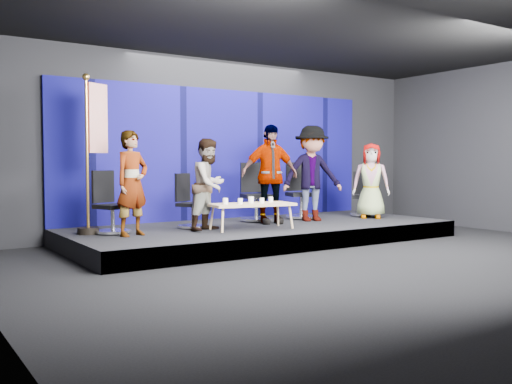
# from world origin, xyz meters

# --- Properties ---
(ground) EXTENTS (10.00, 10.00, 0.00)m
(ground) POSITION_xyz_m (0.00, 0.00, 0.00)
(ground) COLOR black
(ground) RESTS_ON ground
(room_walls) EXTENTS (10.02, 8.02, 3.51)m
(room_walls) POSITION_xyz_m (0.00, 0.00, 2.43)
(room_walls) COLOR black
(room_walls) RESTS_ON ground
(riser) EXTENTS (7.00, 3.00, 0.30)m
(riser) POSITION_xyz_m (0.00, 2.50, 0.15)
(riser) COLOR black
(riser) RESTS_ON ground
(backdrop) EXTENTS (7.00, 0.08, 2.60)m
(backdrop) POSITION_xyz_m (0.00, 3.95, 1.60)
(backdrop) COLOR #070650
(backdrop) RESTS_ON riser
(chair_a) EXTENTS (0.73, 0.73, 1.01)m
(chair_a) POSITION_xyz_m (-2.76, 2.76, 0.63)
(chair_a) COLOR silver
(chair_a) RESTS_ON riser
(panelist_a) EXTENTS (0.69, 0.57, 1.63)m
(panelist_a) POSITION_xyz_m (-2.58, 2.29, 1.11)
(panelist_a) COLOR black
(panelist_a) RESTS_ON riser
(chair_b) EXTENTS (0.71, 0.71, 0.94)m
(chair_b) POSITION_xyz_m (-1.35, 2.74, 0.61)
(chair_b) COLOR silver
(chair_b) RESTS_ON riser
(panelist_b) EXTENTS (0.92, 0.85, 1.53)m
(panelist_b) POSITION_xyz_m (-1.25, 2.25, 1.07)
(panelist_b) COLOR black
(panelist_b) RESTS_ON riser
(chair_c) EXTENTS (0.78, 0.78, 1.13)m
(chair_c) POSITION_xyz_m (0.22, 3.08, 0.67)
(chair_c) COLOR silver
(chair_c) RESTS_ON riser
(panelist_c) EXTENTS (1.15, 0.72, 1.83)m
(panelist_c) POSITION_xyz_m (0.20, 2.57, 1.22)
(panelist_c) COLOR black
(panelist_c) RESTS_ON riser
(chair_d) EXTENTS (0.81, 0.81, 1.14)m
(chair_d) POSITION_xyz_m (1.26, 3.00, 0.67)
(chair_d) COLOR silver
(chair_d) RESTS_ON riser
(panelist_d) EXTENTS (1.34, 1.02, 1.84)m
(panelist_d) POSITION_xyz_m (1.15, 2.50, 1.22)
(panelist_d) COLOR black
(panelist_d) RESTS_ON riser
(chair_e) EXTENTS (0.75, 0.75, 0.94)m
(chair_e) POSITION_xyz_m (2.72, 2.74, 0.61)
(chair_e) COLOR silver
(chair_e) RESTS_ON riser
(panelist_e) EXTENTS (0.87, 0.86, 1.52)m
(panelist_e) POSITION_xyz_m (2.52, 2.29, 1.06)
(panelist_e) COLOR black
(panelist_e) RESTS_ON riser
(coffee_table) EXTENTS (1.51, 0.80, 0.44)m
(coffee_table) POSITION_xyz_m (-0.57, 2.00, 0.71)
(coffee_table) COLOR tan
(coffee_table) RESTS_ON riser
(mug_a) EXTENTS (0.09, 0.09, 0.10)m
(mug_a) POSITION_xyz_m (-1.04, 2.07, 0.79)
(mug_a) COLOR white
(mug_a) RESTS_ON coffee_table
(mug_b) EXTENTS (0.08, 0.08, 0.10)m
(mug_b) POSITION_xyz_m (-0.84, 1.93, 0.79)
(mug_b) COLOR white
(mug_b) RESTS_ON coffee_table
(mug_c) EXTENTS (0.09, 0.09, 0.11)m
(mug_c) POSITION_xyz_m (-0.54, 2.06, 0.80)
(mug_c) COLOR white
(mug_c) RESTS_ON coffee_table
(mug_d) EXTENTS (0.07, 0.07, 0.09)m
(mug_d) POSITION_xyz_m (-0.40, 1.94, 0.79)
(mug_d) COLOR white
(mug_d) RESTS_ON coffee_table
(mug_e) EXTENTS (0.08, 0.08, 0.09)m
(mug_e) POSITION_xyz_m (-0.14, 2.05, 0.79)
(mug_e) COLOR white
(mug_e) RESTS_ON coffee_table
(flag_stand) EXTENTS (0.56, 0.37, 2.53)m
(flag_stand) POSITION_xyz_m (-2.97, 2.93, 1.64)
(flag_stand) COLOR black
(flag_stand) RESTS_ON riser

